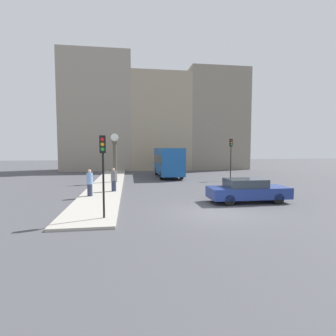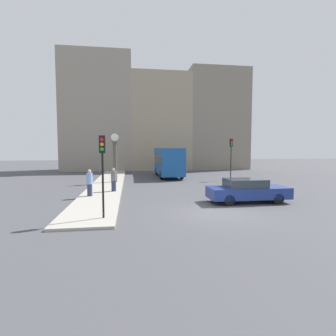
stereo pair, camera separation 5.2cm
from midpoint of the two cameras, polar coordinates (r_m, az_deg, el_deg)
The scene contains 10 objects.
ground_plane at distance 13.29m, azimuth 10.41°, elevation -9.51°, with size 120.00×120.00×0.00m, color #47474C.
sidewalk_corner at distance 24.07m, azimuth -12.82°, elevation -3.19°, with size 2.63×27.17×0.12m, color #A39E93.
building_row at distance 39.37m, azimuth -2.72°, elevation 10.82°, with size 27.09×5.00×16.47m.
sedan_car at distance 16.03m, azimuth 16.97°, elevation -4.69°, with size 4.65×1.74×1.39m.
bus_distant at distance 28.93m, azimuth 0.10°, elevation 1.61°, with size 2.38×7.75×3.17m.
traffic_light_near at distance 11.63m, azimuth -13.96°, elevation 1.91°, with size 0.26×0.24×3.59m.
traffic_light_far at distance 26.57m, azimuth 13.63°, elevation 3.67°, with size 0.26×0.24×4.09m.
street_clock at distance 24.15m, azimuth -11.41°, elevation 2.02°, with size 0.76×0.46×4.41m.
pedestrian_blue_stripe at distance 17.42m, azimuth -16.62°, elevation -3.11°, with size 0.38×0.38×1.70m.
pedestrian_grey_jacket at distance 18.96m, azimuth -11.67°, elevation -2.54°, with size 0.39×0.39×1.63m.
Camera 2 is at (-4.16, -12.22, 3.16)m, focal length 28.00 mm.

